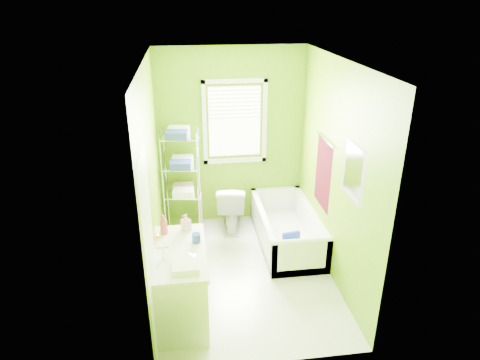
{
  "coord_description": "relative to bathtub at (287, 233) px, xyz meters",
  "views": [
    {
      "loc": [
        -0.66,
        -4.41,
        3.24
      ],
      "look_at": [
        -0.03,
        0.25,
        1.17
      ],
      "focal_mm": 32.0,
      "sensor_mm": 36.0,
      "label": 1
    }
  ],
  "objects": [
    {
      "name": "ground",
      "position": [
        -0.67,
        -0.6,
        -0.17
      ],
      "size": [
        2.9,
        2.9,
        0.0
      ],
      "primitive_type": "plane",
      "color": "silver",
      "rests_on": "ground"
    },
    {
      "name": "vanity",
      "position": [
        -1.46,
        -1.26,
        0.27
      ],
      "size": [
        0.55,
        1.08,
        1.04
      ],
      "color": "white",
      "rests_on": "ground"
    },
    {
      "name": "window",
      "position": [
        -0.62,
        0.82,
        1.45
      ],
      "size": [
        0.92,
        0.05,
        1.22
      ],
      "color": "white",
      "rests_on": "ground"
    },
    {
      "name": "right_wall_decor",
      "position": [
        0.36,
        -0.62,
        1.15
      ],
      "size": [
        0.04,
        1.48,
        1.17
      ],
      "color": "#430711",
      "rests_on": "ground"
    },
    {
      "name": "wire_shelf_unit",
      "position": [
        -1.4,
        0.59,
        0.78
      ],
      "size": [
        0.55,
        0.44,
        1.55
      ],
      "color": "silver",
      "rests_on": "ground"
    },
    {
      "name": "toilet",
      "position": [
        -0.72,
        0.54,
        0.19
      ],
      "size": [
        0.49,
        0.75,
        0.72
      ],
      "primitive_type": "imported",
      "rotation": [
        0.0,
        0.0,
        3.01
      ],
      "color": "white",
      "rests_on": "ground"
    },
    {
      "name": "door",
      "position": [
        -1.71,
        -1.6,
        0.83
      ],
      "size": [
        0.09,
        0.8,
        2.0
      ],
      "color": "white",
      "rests_on": "ground"
    },
    {
      "name": "bathtub",
      "position": [
        0.0,
        0.0,
        0.0
      ],
      "size": [
        0.76,
        1.62,
        0.52
      ],
      "color": "white",
      "rests_on": "ground"
    },
    {
      "name": "room_envelope",
      "position": [
        -0.67,
        -0.6,
        1.38
      ],
      "size": [
        2.14,
        2.94,
        2.62
      ],
      "color": "#5C8B06",
      "rests_on": "ground"
    }
  ]
}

